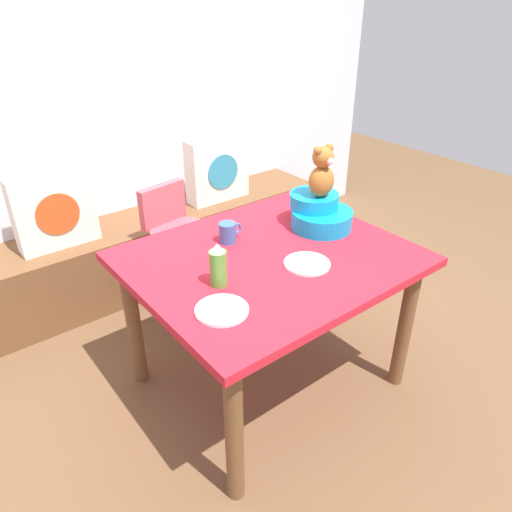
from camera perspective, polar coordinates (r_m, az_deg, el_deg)
ground_plane at (r=2.57m, az=1.43°, el=-14.41°), size 8.00×8.00×0.00m
back_wall at (r=3.21m, az=-17.02°, el=19.73°), size 4.40×0.10×2.60m
window_bench at (r=3.31m, az=-12.50°, el=0.82°), size 2.60×0.44×0.46m
pillow_floral_left at (r=2.94m, az=-23.00°, el=5.07°), size 0.44×0.15×0.44m
pillow_floral_right at (r=3.36m, az=-4.66°, el=10.30°), size 0.44×0.15×0.44m
dining_table at (r=2.17m, az=1.64°, el=-2.20°), size 1.20×1.01×0.74m
highchair at (r=2.82m, az=-9.23°, el=2.62°), size 0.37×0.49×0.79m
infant_seat_teal at (r=2.37m, az=7.53°, el=5.13°), size 0.30×0.33×0.16m
teddy_bear at (r=2.29m, az=7.88°, el=9.82°), size 0.13×0.12×0.25m
ketchup_bottle at (r=1.87m, az=-4.55°, el=-1.16°), size 0.07×0.07×0.18m
coffee_mug at (r=2.21m, az=-3.35°, el=2.82°), size 0.12×0.08×0.09m
dinner_plate_near at (r=2.05m, az=6.11°, el=-0.93°), size 0.20×0.20×0.01m
dinner_plate_far at (r=1.76m, az=-4.10°, el=-6.47°), size 0.20×0.20×0.01m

